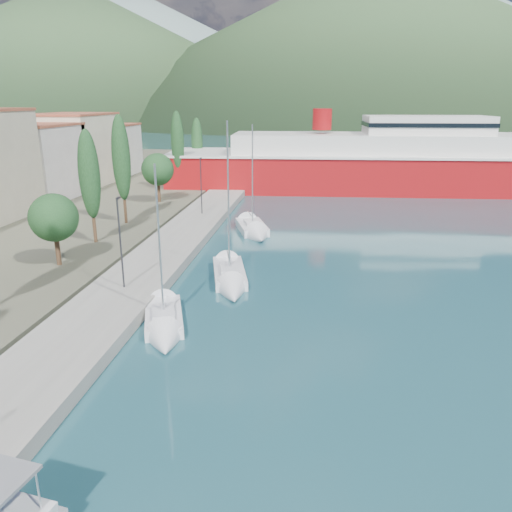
# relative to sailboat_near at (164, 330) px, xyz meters

# --- Properties ---
(ground) EXTENTS (1400.00, 1400.00, 0.00)m
(ground) POSITION_rel_sailboat_near_xyz_m (4.70, 110.49, -0.28)
(ground) COLOR #21505A
(quay) EXTENTS (5.00, 88.00, 0.80)m
(quay) POSITION_rel_sailboat_near_xyz_m (-4.30, 16.49, 0.12)
(quay) COLOR gray
(quay) RESTS_ON ground
(hills_far) EXTENTS (1480.00, 900.00, 180.00)m
(hills_far) POSITION_rel_sailboat_near_xyz_m (143.28, 609.22, 77.10)
(hills_far) COLOR gray
(hills_far) RESTS_ON ground
(hills_near) EXTENTS (1010.00, 520.00, 115.00)m
(hills_near) POSITION_rel_sailboat_near_xyz_m (102.74, 362.99, 48.89)
(hills_near) COLOR #365430
(hills_near) RESTS_ON ground
(tree_row) EXTENTS (3.92, 64.60, 10.82)m
(tree_row) POSITION_rel_sailboat_near_xyz_m (-11.14, 22.58, 5.54)
(tree_row) COLOR #47301E
(tree_row) RESTS_ON land_strip
(lamp_posts) EXTENTS (0.15, 44.17, 6.06)m
(lamp_posts) POSITION_rel_sailboat_near_xyz_m (-4.30, 5.76, 3.80)
(lamp_posts) COLOR #2D2D33
(lamp_posts) RESTS_ON quay
(sailboat_near) EXTENTS (4.28, 7.51, 10.35)m
(sailboat_near) POSITION_rel_sailboat_near_xyz_m (0.00, 0.00, 0.00)
(sailboat_near) COLOR silver
(sailboat_near) RESTS_ON ground
(sailboat_mid) EXTENTS (4.22, 8.87, 12.35)m
(sailboat_mid) POSITION_rel_sailboat_near_xyz_m (2.46, 7.94, 0.02)
(sailboat_mid) COLOR silver
(sailboat_mid) RESTS_ON ground
(sailboat_far) EXTENTS (4.86, 8.27, 11.58)m
(sailboat_far) POSITION_rel_sailboat_near_xyz_m (2.38, 22.27, 0.04)
(sailboat_far) COLOR silver
(sailboat_far) RESTS_ON ground
(ferry) EXTENTS (62.21, 16.15, 12.24)m
(ferry) POSITION_rel_sailboat_near_xyz_m (17.25, 50.57, 3.44)
(ferry) COLOR #9E0F12
(ferry) RESTS_ON ground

